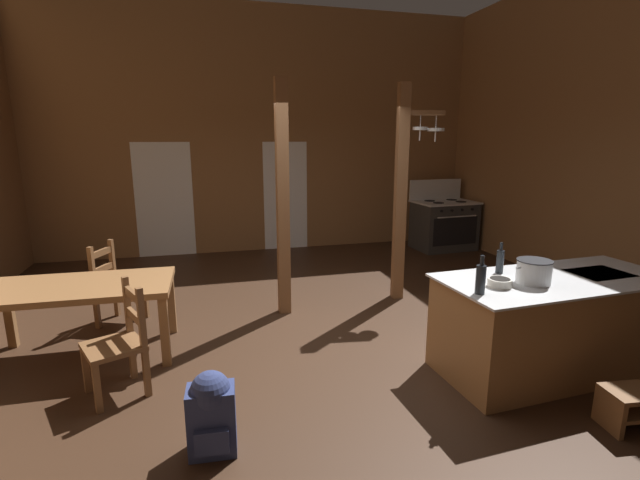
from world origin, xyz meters
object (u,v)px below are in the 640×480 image
at_px(dining_table, 80,293).
at_px(bottle_short_on_counter, 481,279).
at_px(stockpot_on_counter, 534,272).
at_px(ladderback_chair_near_window, 116,286).
at_px(mixing_bowl_on_counter, 500,283).
at_px(bottle_tall_on_counter, 500,261).
at_px(backpack, 211,411).
at_px(kitchen_island, 553,324).
at_px(step_stool, 629,406).
at_px(stove_range, 444,224).
at_px(ladderback_chair_by_post, 120,342).

distance_m(dining_table, bottle_short_on_counter, 3.69).
bearing_deg(stockpot_on_counter, ladderback_chair_near_window, 148.59).
distance_m(mixing_bowl_on_counter, bottle_tall_on_counter, 0.43).
xyz_separation_m(dining_table, mixing_bowl_on_counter, (3.57, -1.47, 0.27)).
bearing_deg(ladderback_chair_near_window, backpack, -68.94).
bearing_deg(kitchen_island, step_stool, -95.75).
relative_size(mixing_bowl_on_counter, bottle_short_on_counter, 0.62).
bearing_deg(stove_range, ladderback_chair_by_post, -143.25).
xyz_separation_m(backpack, bottle_short_on_counter, (2.14, 0.19, 0.70)).
xyz_separation_m(step_stool, ladderback_chair_by_post, (-3.71, 1.49, 0.27)).
bearing_deg(ladderback_chair_by_post, step_stool, -21.86).
distance_m(stove_range, mixing_bowl_on_counter, 5.08).
distance_m(stockpot_on_counter, mixing_bowl_on_counter, 0.34).
bearing_deg(ladderback_chair_near_window, ladderback_chair_by_post, -79.87).
bearing_deg(ladderback_chair_near_window, stove_range, 22.57).
relative_size(step_stool, dining_table, 0.23).
bearing_deg(kitchen_island, stockpot_on_counter, -167.26).
height_order(step_stool, mixing_bowl_on_counter, mixing_bowl_on_counter).
height_order(step_stool, stockpot_on_counter, stockpot_on_counter).
height_order(kitchen_island, bottle_tall_on_counter, bottle_tall_on_counter).
height_order(ladderback_chair_near_window, bottle_tall_on_counter, bottle_tall_on_counter).
height_order(ladderback_chair_by_post, stockpot_on_counter, stockpot_on_counter).
relative_size(step_stool, backpack, 0.66).
distance_m(step_stool, mixing_bowl_on_counter, 1.25).
xyz_separation_m(kitchen_island, dining_table, (-4.26, 1.39, 0.21)).
relative_size(mixing_bowl_on_counter, bottle_tall_on_counter, 0.68).
xyz_separation_m(ladderback_chair_near_window, bottle_short_on_counter, (3.14, -2.40, 0.56)).
distance_m(kitchen_island, backpack, 3.11).
relative_size(stockpot_on_counter, bottle_tall_on_counter, 1.25).
distance_m(step_stool, ladderback_chair_near_window, 5.07).
bearing_deg(stove_range, stockpot_on_counter, -111.42).
relative_size(ladderback_chair_near_window, mixing_bowl_on_counter, 4.79).
xyz_separation_m(dining_table, ladderback_chair_by_post, (0.46, -0.80, -0.20)).
distance_m(backpack, bottle_short_on_counter, 2.26).
xyz_separation_m(mixing_bowl_on_counter, bottle_tall_on_counter, (0.24, 0.34, 0.08)).
distance_m(dining_table, ladderback_chair_near_window, 0.86).
xyz_separation_m(backpack, mixing_bowl_on_counter, (2.41, 0.30, 0.61)).
distance_m(ladderback_chair_near_window, ladderback_chair_by_post, 1.64).
bearing_deg(mixing_bowl_on_counter, bottle_tall_on_counter, 54.50).
bearing_deg(mixing_bowl_on_counter, ladderback_chair_by_post, 167.84).
bearing_deg(stove_range, bottle_short_on_counter, -117.06).
xyz_separation_m(step_stool, backpack, (-3.00, 0.52, 0.14)).
distance_m(ladderback_chair_near_window, backpack, 2.78).
distance_m(backpack, stockpot_on_counter, 2.84).
bearing_deg(bottle_tall_on_counter, bottle_short_on_counter, -138.40).
bearing_deg(stove_range, dining_table, -151.35).
bearing_deg(stove_range, bottle_tall_on_counter, -113.99).
bearing_deg(dining_table, step_stool, -28.79).
height_order(dining_table, backpack, dining_table).
distance_m(dining_table, mixing_bowl_on_counter, 3.88).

